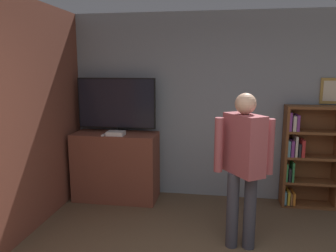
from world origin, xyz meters
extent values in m
cube|color=gray|center=(0.00, 3.09, 1.35)|extent=(6.36, 0.06, 2.70)
cube|color=#AD8942|center=(1.48, 3.05, 1.61)|extent=(0.32, 0.02, 0.35)
cube|color=beige|center=(1.48, 3.04, 1.61)|extent=(0.25, 0.01, 0.28)
cube|color=brown|center=(-2.21, 1.53, 1.35)|extent=(0.06, 4.66, 2.70)
cube|color=brown|center=(-1.51, 2.73, 0.49)|extent=(1.20, 0.53, 0.99)
cylinder|color=black|center=(-1.51, 2.83, 1.00)|extent=(0.22, 0.22, 0.03)
cylinder|color=black|center=(-1.51, 2.83, 1.04)|extent=(0.06, 0.06, 0.05)
cube|color=black|center=(-1.51, 2.83, 1.41)|extent=(1.15, 0.04, 0.73)
cube|color=black|center=(-1.51, 2.81, 1.41)|extent=(1.11, 0.01, 0.69)
cube|color=white|center=(-1.45, 2.59, 1.02)|extent=(0.24, 0.17, 0.06)
cube|color=white|center=(-1.61, 2.56, 1.00)|extent=(0.05, 0.14, 0.02)
cube|color=brown|center=(0.88, 2.90, 0.71)|extent=(0.04, 0.28, 1.41)
cube|color=brown|center=(1.22, 3.04, 0.71)|extent=(0.73, 0.01, 1.41)
cube|color=brown|center=(1.22, 2.90, 0.02)|extent=(0.65, 0.28, 0.04)
cube|color=brown|center=(1.22, 2.90, 0.35)|extent=(0.65, 0.28, 0.04)
cube|color=brown|center=(1.22, 2.90, 0.71)|extent=(0.65, 0.28, 0.04)
cube|color=brown|center=(1.22, 2.90, 1.06)|extent=(0.65, 0.28, 0.04)
cube|color=brown|center=(1.22, 2.90, 1.40)|extent=(0.65, 0.28, 0.04)
cube|color=#5B8E99|center=(0.91, 2.88, 0.12)|extent=(0.03, 0.24, 0.20)
cube|color=gold|center=(0.95, 2.89, 0.12)|extent=(0.03, 0.25, 0.20)
cube|color=#99663D|center=(0.99, 2.88, 0.11)|extent=(0.02, 0.22, 0.18)
cube|color=orange|center=(1.02, 2.89, 0.11)|extent=(0.03, 0.24, 0.18)
cube|color=#338447|center=(0.91, 2.87, 0.50)|extent=(0.02, 0.22, 0.25)
cube|color=#232328|center=(0.95, 2.90, 0.46)|extent=(0.03, 0.26, 0.18)
cube|color=#338447|center=(0.99, 2.87, 0.51)|extent=(0.03, 0.22, 0.27)
cube|color=#5B8E99|center=(0.91, 2.88, 0.83)|extent=(0.03, 0.23, 0.22)
cube|color=#7A3889|center=(0.96, 2.89, 0.83)|extent=(0.04, 0.26, 0.22)
cube|color=beige|center=(1.01, 2.89, 0.87)|extent=(0.03, 0.25, 0.28)
cube|color=#232328|center=(1.05, 2.86, 0.82)|extent=(0.03, 0.20, 0.18)
cube|color=red|center=(1.09, 2.88, 0.84)|extent=(0.04, 0.23, 0.23)
cube|color=#7A3889|center=(0.91, 2.88, 1.20)|extent=(0.03, 0.24, 0.25)
cube|color=beige|center=(0.96, 2.88, 1.18)|extent=(0.04, 0.23, 0.21)
cube|color=#7A3889|center=(1.01, 2.88, 1.19)|extent=(0.04, 0.23, 0.22)
cylinder|color=#383842|center=(0.14, 1.65, 0.42)|extent=(0.13, 0.13, 0.83)
cylinder|color=#383842|center=(0.32, 1.65, 0.42)|extent=(0.13, 0.13, 0.83)
cube|color=#99474C|center=(0.23, 1.65, 1.14)|extent=(0.44, 0.50, 0.62)
sphere|color=tan|center=(0.23, 1.65, 1.56)|extent=(0.22, 0.22, 0.22)
cylinder|color=#99474C|center=(0.48, 1.65, 1.13)|extent=(0.09, 0.09, 0.57)
cylinder|color=#99474C|center=(-0.03, 1.65, 1.13)|extent=(0.09, 0.09, 0.57)
camera|label=1|loc=(-0.03, -1.70, 1.92)|focal=35.00mm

